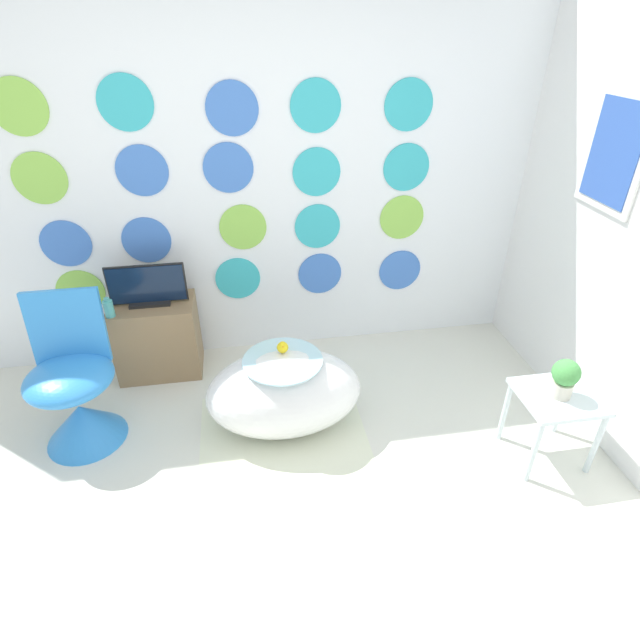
{
  "coord_description": "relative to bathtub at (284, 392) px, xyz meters",
  "views": [
    {
      "loc": [
        0.03,
        -1.38,
        2.16
      ],
      "look_at": [
        0.4,
        0.88,
        0.76
      ],
      "focal_mm": 28.0,
      "sensor_mm": 36.0,
      "label": 1
    }
  ],
  "objects": [
    {
      "name": "wall_back_dotted",
      "position": [
        -0.19,
        0.93,
        1.04
      ],
      "size": [
        4.99,
        0.05,
        2.6
      ],
      "color": "white",
      "rests_on": "ground_plane"
    },
    {
      "name": "rubber_duck",
      "position": [
        0.01,
        0.05,
        0.29
      ],
      "size": [
        0.07,
        0.07,
        0.08
      ],
      "color": "yellow",
      "rests_on": "bathtub"
    },
    {
      "name": "rug",
      "position": [
        -0.02,
        -0.1,
        -0.25
      ],
      "size": [
        0.99,
        0.86,
        0.01
      ],
      "color": "silver",
      "rests_on": "ground_plane"
    },
    {
      "name": "ground_plane",
      "position": [
        -0.19,
        -0.91,
        -0.26
      ],
      "size": [
        12.0,
        12.0,
        0.0
      ],
      "primitive_type": "plane",
      "color": "silver"
    },
    {
      "name": "wall_right",
      "position": [
        1.82,
        0.0,
        1.05
      ],
      "size": [
        0.06,
        2.82,
        2.6
      ],
      "color": "white",
      "rests_on": "ground_plane"
    },
    {
      "name": "tv",
      "position": [
        -0.8,
        0.71,
        0.4
      ],
      "size": [
        0.49,
        0.12,
        0.28
      ],
      "color": "black",
      "rests_on": "tv_cabinet"
    },
    {
      "name": "side_table",
      "position": [
        1.43,
        -0.48,
        0.1
      ],
      "size": [
        0.41,
        0.37,
        0.44
      ],
      "color": "silver",
      "rests_on": "ground_plane"
    },
    {
      "name": "vase",
      "position": [
        -1.03,
        0.58,
        0.34
      ],
      "size": [
        0.06,
        0.06,
        0.13
      ],
      "color": "#51B2AD",
      "rests_on": "tv_cabinet"
    },
    {
      "name": "tv_cabinet",
      "position": [
        -0.8,
        0.71,
        0.01
      ],
      "size": [
        0.55,
        0.35,
        0.54
      ],
      "color": "#8E704C",
      "rests_on": "ground_plane"
    },
    {
      "name": "chair",
      "position": [
        -1.18,
        0.1,
        0.03
      ],
      "size": [
        0.48,
        0.48,
        0.89
      ],
      "color": "#338CE0",
      "rests_on": "ground_plane"
    },
    {
      "name": "bathtub",
      "position": [
        0.0,
        0.0,
        0.0
      ],
      "size": [
        0.92,
        0.56,
        0.51
      ],
      "color": "white",
      "rests_on": "ground_plane"
    },
    {
      "name": "potted_plant_left",
      "position": [
        1.43,
        -0.48,
        0.3
      ],
      "size": [
        0.14,
        0.14,
        0.22
      ],
      "color": "beige",
      "rests_on": "side_table"
    }
  ]
}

